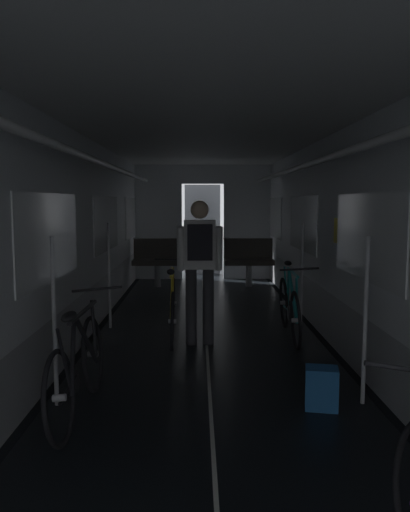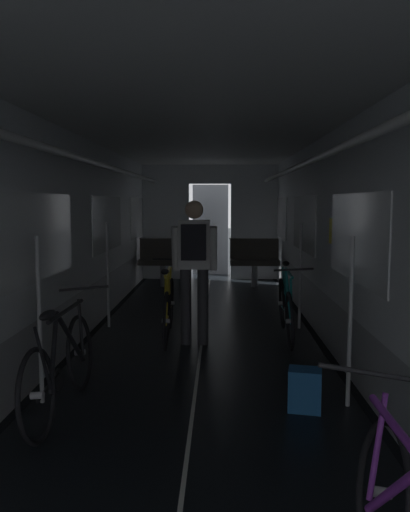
{
  "view_description": "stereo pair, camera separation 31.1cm",
  "coord_description": "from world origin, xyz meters",
  "px_view_note": "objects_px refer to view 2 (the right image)",
  "views": [
    {
      "loc": [
        -0.1,
        -2.01,
        1.68
      ],
      "look_at": [
        0.0,
        5.4,
        0.89
      ],
      "focal_mm": 36.05,
      "sensor_mm": 36.0,
      "label": 1
    },
    {
      "loc": [
        0.21,
        -2.01,
        1.68
      ],
      "look_at": [
        0.0,
        5.4,
        0.89
      ],
      "focal_mm": 36.05,
      "sensor_mm": 36.0,
      "label": 2
    }
  ],
  "objects_px": {
    "bench_seat_far_right": "(254,258)",
    "bicycle_black": "(61,366)",
    "bicycle_teal": "(286,307)",
    "bicycle_yellow_in_aisle": "(168,308)",
    "person_cyclist_aisle": "(194,259)",
    "backpack_on_floor": "(305,390)",
    "bench_seat_far_left": "(163,257)"
  },
  "relations": [
    {
      "from": "bench_seat_far_right",
      "to": "bicycle_black",
      "type": "distance_m",
      "value": 6.47
    },
    {
      "from": "bicycle_teal",
      "to": "bicycle_yellow_in_aisle",
      "type": "xyz_separation_m",
      "value": [
        -1.44,
        -0.05,
        0.0
      ]
    },
    {
      "from": "bench_seat_far_right",
      "to": "person_cyclist_aisle",
      "type": "height_order",
      "value": "person_cyclist_aisle"
    },
    {
      "from": "person_cyclist_aisle",
      "to": "bicycle_yellow_in_aisle",
      "type": "height_order",
      "value": "person_cyclist_aisle"
    },
    {
      "from": "bicycle_teal",
      "to": "bicycle_yellow_in_aisle",
      "type": "height_order",
      "value": "bicycle_teal"
    },
    {
      "from": "bench_seat_far_right",
      "to": "backpack_on_floor",
      "type": "height_order",
      "value": "bench_seat_far_right"
    },
    {
      "from": "bicycle_teal",
      "to": "backpack_on_floor",
      "type": "bearing_deg",
      "value": -93.27
    },
    {
      "from": "bicycle_teal",
      "to": "person_cyclist_aisle",
      "type": "relative_size",
      "value": 1.0
    },
    {
      "from": "bicycle_black",
      "to": "backpack_on_floor",
      "type": "distance_m",
      "value": 1.95
    },
    {
      "from": "bench_seat_far_right",
      "to": "backpack_on_floor",
      "type": "relative_size",
      "value": 2.89
    },
    {
      "from": "bench_seat_far_left",
      "to": "bicycle_black",
      "type": "bearing_deg",
      "value": -91.27
    },
    {
      "from": "bicycle_black",
      "to": "bench_seat_far_left",
      "type": "bearing_deg",
      "value": 88.73
    },
    {
      "from": "bicycle_black",
      "to": "bicycle_yellow_in_aisle",
      "type": "height_order",
      "value": "bicycle_black"
    },
    {
      "from": "backpack_on_floor",
      "to": "bench_seat_far_right",
      "type": "bearing_deg",
      "value": 90.03
    },
    {
      "from": "bicycle_black",
      "to": "backpack_on_floor",
      "type": "xyz_separation_m",
      "value": [
        1.94,
        0.09,
        -0.21
      ]
    },
    {
      "from": "bicycle_teal",
      "to": "backpack_on_floor",
      "type": "xyz_separation_m",
      "value": [
        -0.13,
        -2.2,
        -0.21
      ]
    },
    {
      "from": "bench_seat_far_right",
      "to": "person_cyclist_aisle",
      "type": "relative_size",
      "value": 0.58
    },
    {
      "from": "bicycle_yellow_in_aisle",
      "to": "bench_seat_far_right",
      "type": "bearing_deg",
      "value": 71.55
    },
    {
      "from": "bicycle_black",
      "to": "bicycle_yellow_in_aisle",
      "type": "xyz_separation_m",
      "value": [
        0.63,
        2.24,
        0.0
      ]
    },
    {
      "from": "bicycle_black",
      "to": "bicycle_teal",
      "type": "distance_m",
      "value": 3.09
    },
    {
      "from": "person_cyclist_aisle",
      "to": "bicycle_yellow_in_aisle",
      "type": "bearing_deg",
      "value": 141.04
    },
    {
      "from": "bicycle_yellow_in_aisle",
      "to": "backpack_on_floor",
      "type": "distance_m",
      "value": 2.53
    },
    {
      "from": "bicycle_teal",
      "to": "person_cyclist_aisle",
      "type": "xyz_separation_m",
      "value": [
        -1.11,
        -0.32,
        0.63
      ]
    },
    {
      "from": "person_cyclist_aisle",
      "to": "bicycle_yellow_in_aisle",
      "type": "xyz_separation_m",
      "value": [
        -0.33,
        0.27,
        -0.63
      ]
    },
    {
      "from": "bicycle_teal",
      "to": "bicycle_black",
      "type": "bearing_deg",
      "value": -131.99
    },
    {
      "from": "bench_seat_far_left",
      "to": "bicycle_black",
      "type": "height_order",
      "value": "bench_seat_far_left"
    },
    {
      "from": "bicycle_yellow_in_aisle",
      "to": "bench_seat_far_left",
      "type": "bearing_deg",
      "value": 97.13
    },
    {
      "from": "bicycle_yellow_in_aisle",
      "to": "backpack_on_floor",
      "type": "bearing_deg",
      "value": -58.6
    },
    {
      "from": "bicycle_black",
      "to": "person_cyclist_aisle",
      "type": "height_order",
      "value": "person_cyclist_aisle"
    },
    {
      "from": "bicycle_yellow_in_aisle",
      "to": "bicycle_black",
      "type": "bearing_deg",
      "value": -105.61
    },
    {
      "from": "bicycle_yellow_in_aisle",
      "to": "backpack_on_floor",
      "type": "relative_size",
      "value": 4.97
    },
    {
      "from": "bicycle_black",
      "to": "bicycle_teal",
      "type": "relative_size",
      "value": 1.0
    }
  ]
}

